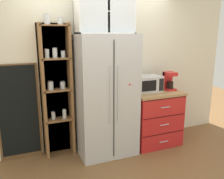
{
  "coord_description": "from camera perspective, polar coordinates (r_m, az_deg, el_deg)",
  "views": [
    {
      "loc": [
        -1.24,
        -3.23,
        1.87
      ],
      "look_at": [
        0.1,
        0.04,
        1.02
      ],
      "focal_mm": 37.78,
      "sensor_mm": 36.0,
      "label": 1
    }
  ],
  "objects": [
    {
      "name": "microwave",
      "position": [
        3.95,
        8.52,
        1.42
      ],
      "size": [
        0.44,
        0.33,
        0.26
      ],
      "color": "silver",
      "rests_on": "counter_cabinet"
    },
    {
      "name": "counter_cabinet",
      "position": [
        4.14,
        10.1,
        -6.58
      ],
      "size": [
        0.83,
        0.65,
        0.92
      ],
      "color": "red",
      "rests_on": "ground"
    },
    {
      "name": "bottle_amber",
      "position": [
        4.07,
        9.68,
        1.39
      ],
      "size": [
        0.06,
        0.06,
        0.25
      ],
      "color": "brown",
      "rests_on": "counter_cabinet"
    },
    {
      "name": "upper_cabinet",
      "position": [
        3.55,
        -1.87,
        18.14
      ],
      "size": [
        0.84,
        0.32,
        0.6
      ],
      "color": "silver",
      "rests_on": "refrigerator"
    },
    {
      "name": "ground_plane",
      "position": [
        3.93,
        -1.18,
        -14.92
      ],
      "size": [
        10.62,
        10.62,
        0.0
      ],
      "primitive_type": "plane",
      "color": "brown"
    },
    {
      "name": "chalkboard_menu",
      "position": [
        3.73,
        -21.63,
        -5.26
      ],
      "size": [
        0.6,
        0.04,
        1.45
      ],
      "color": "brown",
      "rests_on": "ground"
    },
    {
      "name": "coffee_maker",
      "position": [
        4.13,
        13.6,
        2.07
      ],
      "size": [
        0.17,
        0.2,
        0.31
      ],
      "color": "red",
      "rests_on": "counter_cabinet"
    },
    {
      "name": "wall_back_cream",
      "position": [
        3.88,
        -3.41,
        4.65
      ],
      "size": [
        4.92,
        0.1,
        2.55
      ],
      "primitive_type": "cube",
      "color": "silver",
      "rests_on": "ground"
    },
    {
      "name": "pantry_shelf_column",
      "position": [
        3.65,
        -13.3,
        0.43
      ],
      "size": [
        0.48,
        0.26,
        2.13
      ],
      "color": "brown",
      "rests_on": "ground"
    },
    {
      "name": "refrigerator",
      "position": [
        3.62,
        -1.47,
        -1.57
      ],
      "size": [
        0.88,
        0.65,
        1.86
      ],
      "color": "silver",
      "rests_on": "ground"
    },
    {
      "name": "mug_charcoal",
      "position": [
        3.99,
        10.53,
        0.18
      ],
      "size": [
        0.12,
        0.08,
        0.09
      ],
      "color": "#2D2D33",
      "rests_on": "counter_cabinet"
    }
  ]
}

